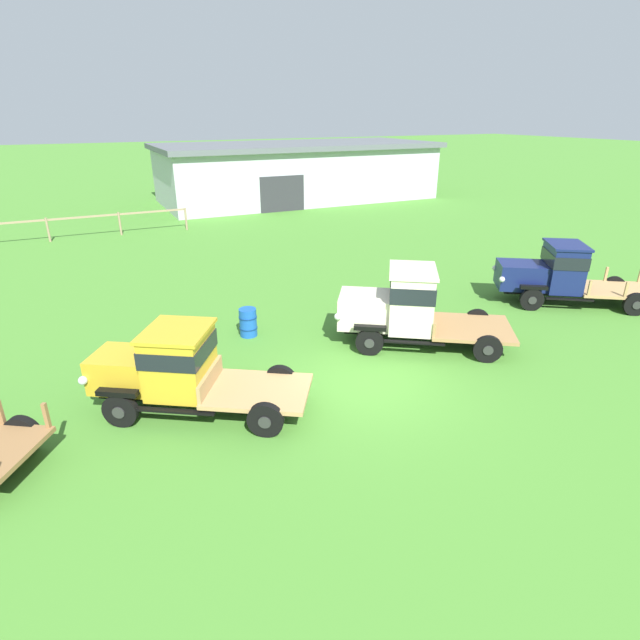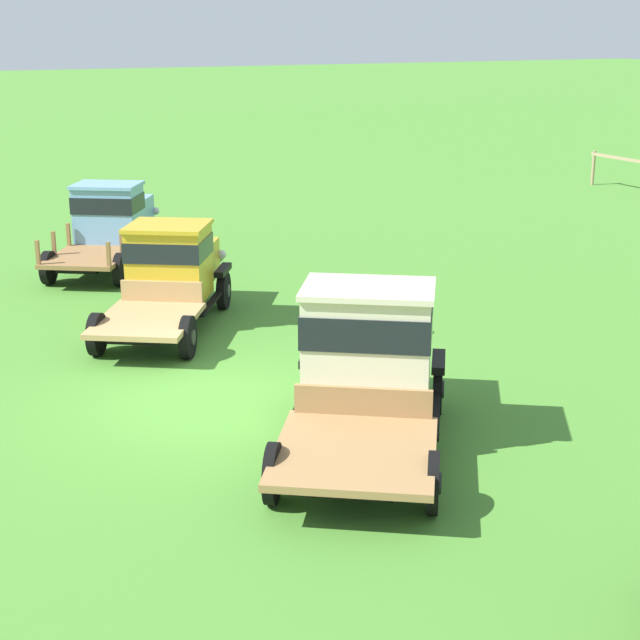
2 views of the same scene
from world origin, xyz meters
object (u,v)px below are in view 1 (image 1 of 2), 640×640
at_px(vintage_truck_second_in_line, 176,368).
at_px(oil_drum_beside_row, 248,322).
at_px(farm_shed, 297,171).
at_px(vintage_truck_far_side, 557,273).
at_px(vintage_truck_midrow_center, 405,305).

xyz_separation_m(vintage_truck_second_in_line, oil_drum_beside_row, (2.75, 3.22, -0.62)).
height_order(farm_shed, oil_drum_beside_row, farm_shed).
height_order(vintage_truck_far_side, oil_drum_beside_row, vintage_truck_far_side).
relative_size(farm_shed, vintage_truck_far_side, 3.91).
relative_size(vintage_truck_second_in_line, vintage_truck_midrow_center, 0.96).
height_order(vintage_truck_midrow_center, oil_drum_beside_row, vintage_truck_midrow_center).
relative_size(vintage_truck_midrow_center, oil_drum_beside_row, 5.94).
bearing_deg(vintage_truck_far_side, oil_drum_beside_row, 169.39).
relative_size(vintage_truck_second_in_line, vintage_truck_far_side, 0.93).
bearing_deg(vintage_truck_midrow_center, vintage_truck_second_in_line, -173.78).
height_order(farm_shed, vintage_truck_midrow_center, farm_shed).
xyz_separation_m(vintage_truck_second_in_line, vintage_truck_midrow_center, (6.75, 0.74, 0.13)).
distance_m(farm_shed, oil_drum_beside_row, 26.31).
relative_size(farm_shed, oil_drum_beside_row, 23.99).
relative_size(vintage_truck_second_in_line, oil_drum_beside_row, 5.73).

